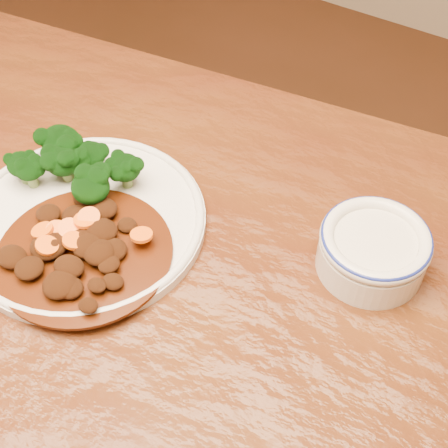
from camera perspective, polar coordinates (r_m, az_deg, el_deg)
The scene contains 5 objects.
dining_table at distance 0.80m, azimuth -10.74°, elevation -9.72°, with size 1.60×1.08×0.75m.
dinner_plate at distance 0.80m, azimuth -12.61°, elevation 0.36°, with size 0.30×0.30×0.02m.
broccoli_florets at distance 0.82m, azimuth -13.80°, elevation 5.44°, with size 0.16×0.11×0.05m.
mince_stew at distance 0.75m, azimuth -13.26°, elevation -2.12°, with size 0.21×0.21×0.03m.
dip_bowl at distance 0.74m, azimuth 13.49°, elevation -2.22°, with size 0.13×0.13×0.06m.
Camera 1 is at (0.34, -0.27, 1.34)m, focal length 50.00 mm.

